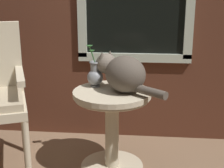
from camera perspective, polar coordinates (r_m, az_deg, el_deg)
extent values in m
cube|color=beige|center=(2.74, 3.84, 4.56)|extent=(0.92, 0.03, 0.07)
cylinder|color=beige|center=(2.48, 0.00, -14.02)|extent=(0.45, 0.45, 0.03)
cylinder|color=beige|center=(2.35, 0.00, -8.17)|extent=(0.10, 0.10, 0.53)
cylinder|color=beige|center=(2.25, 0.00, -1.65)|extent=(0.53, 0.53, 0.03)
torus|color=beige|center=(2.26, 0.00, -2.31)|extent=(0.51, 0.51, 0.02)
cylinder|color=beige|center=(2.29, -14.38, -11.36)|extent=(0.04, 0.04, 0.45)
cylinder|color=beige|center=(2.71, -14.93, -6.82)|extent=(0.04, 0.04, 0.45)
cube|color=beige|center=(2.34, -15.58, 1.49)|extent=(0.23, 0.46, 0.04)
ellipsoid|color=brown|center=(2.20, 2.31, 1.70)|extent=(0.38, 0.37, 0.25)
sphere|color=#76695D|center=(2.31, -1.02, 3.55)|extent=(0.14, 0.14, 0.14)
cone|color=brown|center=(2.32, -0.33, 5.24)|extent=(0.05, 0.05, 0.05)
cone|color=brown|center=(2.27, -1.74, 4.97)|extent=(0.05, 0.05, 0.05)
cylinder|color=brown|center=(2.09, 6.39, -1.27)|extent=(0.23, 0.21, 0.05)
cylinder|color=gray|center=(2.35, -2.91, -0.30)|extent=(0.07, 0.07, 0.01)
ellipsoid|color=gray|center=(2.33, -2.93, 1.17)|extent=(0.11, 0.11, 0.11)
cylinder|color=gray|center=(2.31, -2.96, 2.95)|extent=(0.06, 0.06, 0.06)
torus|color=gray|center=(2.30, -2.97, 3.73)|extent=(0.08, 0.08, 0.01)
cylinder|color=#2D662D|center=(2.29, -3.25, 4.66)|extent=(0.03, 0.01, 0.08)
cone|color=#2D662D|center=(2.28, -3.54, 5.60)|extent=(0.04, 0.04, 0.02)
cylinder|color=#2D662D|center=(2.28, -3.43, 5.06)|extent=(0.04, 0.04, 0.12)
cone|color=#2D662D|center=(2.25, -3.90, 6.42)|extent=(0.04, 0.04, 0.02)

